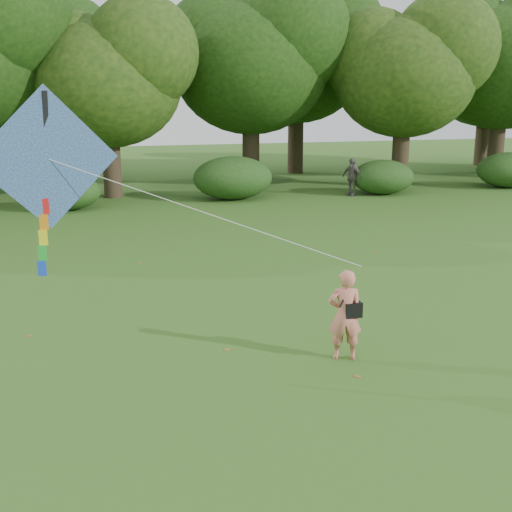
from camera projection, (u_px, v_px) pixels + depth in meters
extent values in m
plane|color=#265114|center=(326.00, 368.00, 10.72)|extent=(100.00, 100.00, 0.00)
imported|color=#D57564|center=(345.00, 315.00, 10.93)|extent=(0.67, 0.53, 1.60)
imported|color=#655B59|center=(352.00, 177.00, 28.97)|extent=(0.87, 1.08, 1.71)
cube|color=black|center=(352.00, 309.00, 10.91)|extent=(0.30, 0.20, 0.26)
cylinder|color=black|center=(347.00, 293.00, 10.79)|extent=(0.33, 0.14, 0.47)
cube|color=#2648A5|center=(47.00, 159.00, 10.26)|extent=(2.27, 0.60, 2.32)
cube|color=black|center=(47.00, 158.00, 10.28)|extent=(0.17, 0.31, 2.12)
cylinder|color=white|center=(208.00, 214.00, 10.50)|extent=(4.93, 1.41, 1.81)
cube|color=red|center=(44.00, 206.00, 10.44)|extent=(0.14, 0.06, 0.26)
cube|color=orange|center=(44.00, 222.00, 10.49)|extent=(0.14, 0.06, 0.26)
cube|color=yellow|center=(43.00, 238.00, 10.55)|extent=(0.14, 0.06, 0.26)
cube|color=green|center=(43.00, 253.00, 10.60)|extent=(0.14, 0.06, 0.26)
cube|color=blue|center=(42.00, 268.00, 10.66)|extent=(0.14, 0.06, 0.26)
cylinder|color=#3A2D1E|center=(112.00, 162.00, 28.40)|extent=(0.80, 0.80, 3.15)
ellipsoid|color=#1E3F11|center=(107.00, 84.00, 27.59)|extent=(6.40, 6.40, 5.44)
cylinder|color=#3A2D1E|center=(251.00, 149.00, 32.12)|extent=(0.86, 0.86, 3.67)
ellipsoid|color=#1E3F11|center=(251.00, 67.00, 31.16)|extent=(7.60, 7.60, 6.46)
cylinder|color=#3A2D1E|center=(401.00, 152.00, 31.74)|extent=(0.83, 0.83, 3.43)
ellipsoid|color=#1E3F11|center=(405.00, 77.00, 30.87)|extent=(6.80, 6.80, 5.78)
cylinder|color=#3A2D1E|center=(496.00, 143.00, 35.48)|extent=(0.87, 0.87, 3.78)
ellipsoid|color=#1E3F11|center=(503.00, 67.00, 34.49)|extent=(7.80, 7.80, 6.63)
cylinder|color=#3A2D1E|center=(45.00, 147.00, 34.51)|extent=(0.84, 0.84, 3.50)
ellipsoid|color=#1E3F11|center=(39.00, 76.00, 33.62)|extent=(7.00, 7.00, 5.95)
cylinder|color=#3A2D1E|center=(296.00, 138.00, 37.36)|extent=(0.90, 0.90, 4.02)
ellipsoid|color=#1E3F11|center=(297.00, 64.00, 36.34)|extent=(7.80, 7.80, 6.63)
cylinder|color=#3A2D1E|center=(482.00, 138.00, 41.44)|extent=(0.85, 0.85, 3.57)
ellipsoid|color=#1E3F11|center=(487.00, 77.00, 40.52)|extent=(7.20, 7.20, 6.12)
ellipsoid|color=#264919|center=(67.00, 192.00, 25.36)|extent=(2.66, 2.09, 1.42)
ellipsoid|color=#264919|center=(233.00, 178.00, 27.97)|extent=(3.50, 2.75, 1.88)
ellipsoid|color=#264919|center=(383.00, 177.00, 29.46)|extent=(2.94, 2.31, 1.58)
ellipsoid|color=#264919|center=(508.00, 170.00, 31.64)|extent=(3.22, 2.53, 1.72)
cube|color=brown|center=(376.00, 252.00, 18.69)|extent=(0.14, 0.12, 0.01)
cube|color=brown|center=(232.00, 229.00, 21.83)|extent=(0.14, 0.13, 0.01)
cube|color=brown|center=(227.00, 350.00, 11.49)|extent=(0.14, 0.11, 0.01)
cube|color=brown|center=(140.00, 263.00, 17.45)|extent=(0.13, 0.14, 0.01)
cube|color=brown|center=(30.00, 336.00, 12.14)|extent=(0.13, 0.09, 0.01)
cube|color=brown|center=(357.00, 377.00, 10.39)|extent=(0.14, 0.14, 0.01)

